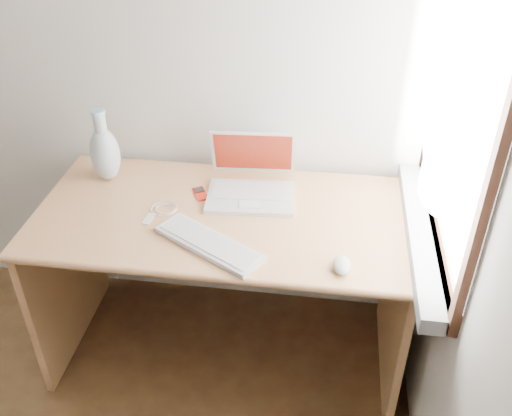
# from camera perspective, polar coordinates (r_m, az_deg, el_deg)

# --- Properties ---
(back_wall) EXTENTS (3.50, 0.04, 2.60)m
(back_wall) POSITION_cam_1_polar(r_m,az_deg,el_deg) (2.65, -23.32, 15.69)
(back_wall) COLOR silver
(back_wall) RESTS_ON floor
(window) EXTENTS (0.11, 0.99, 1.10)m
(window) POSITION_cam_1_polar(r_m,az_deg,el_deg) (1.92, 19.22, 9.33)
(window) COLOR white
(window) RESTS_ON right_wall
(desk) EXTENTS (1.45, 0.73, 0.77)m
(desk) POSITION_cam_1_polar(r_m,az_deg,el_deg) (2.42, -2.85, -3.64)
(desk) COLOR tan
(desk) RESTS_ON floor
(laptop) EXTENTS (0.36, 0.31, 0.24)m
(laptop) POSITION_cam_1_polar(r_m,az_deg,el_deg) (2.30, -0.39, 2.67)
(laptop) COLOR silver
(laptop) RESTS_ON desk
(external_keyboard) EXTENTS (0.43, 0.33, 0.02)m
(external_keyboard) POSITION_cam_1_polar(r_m,az_deg,el_deg) (2.05, -4.73, -3.55)
(external_keyboard) COLOR white
(external_keyboard) RESTS_ON desk
(mouse) EXTENTS (0.07, 0.10, 0.03)m
(mouse) POSITION_cam_1_polar(r_m,az_deg,el_deg) (1.96, 8.59, -5.67)
(mouse) COLOR silver
(mouse) RESTS_ON desk
(ipod) EXTENTS (0.09, 0.11, 0.01)m
(ipod) POSITION_cam_1_polar(r_m,az_deg,el_deg) (2.33, -5.58, 1.44)
(ipod) COLOR #B3190C
(ipod) RESTS_ON desk
(cable_coil) EXTENTS (0.12, 0.12, 0.01)m
(cable_coil) POSITION_cam_1_polar(r_m,az_deg,el_deg) (2.26, -9.20, -0.07)
(cable_coil) COLOR white
(cable_coil) RESTS_ON desk
(remote) EXTENTS (0.03, 0.08, 0.01)m
(remote) POSITION_cam_1_polar(r_m,az_deg,el_deg) (2.21, -10.70, -1.07)
(remote) COLOR white
(remote) RESTS_ON desk
(vase) EXTENTS (0.12, 0.12, 0.31)m
(vase) POSITION_cam_1_polar(r_m,az_deg,el_deg) (2.44, -14.89, 5.41)
(vase) COLOR silver
(vase) RESTS_ON desk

